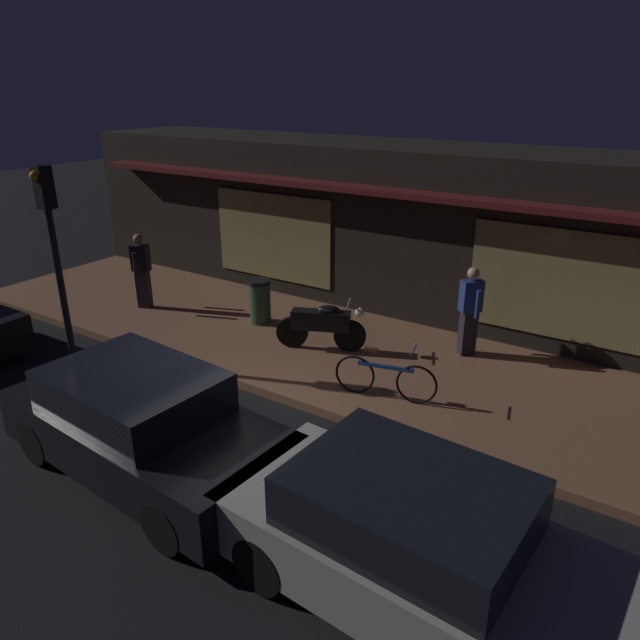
{
  "coord_description": "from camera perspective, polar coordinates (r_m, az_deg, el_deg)",
  "views": [
    {
      "loc": [
        5.08,
        -5.66,
        4.84
      ],
      "look_at": [
        -0.19,
        2.4,
        0.95
      ],
      "focal_mm": 33.11,
      "sensor_mm": 36.0,
      "label": 1
    }
  ],
  "objects": [
    {
      "name": "parked_car_across",
      "position": [
        6.15,
        9.24,
        -20.61
      ],
      "size": [
        4.2,
        2.01,
        1.42
      ],
      "color": "black",
      "rests_on": "ground_plane"
    },
    {
      "name": "trash_bin",
      "position": [
        12.32,
        -5.83,
        1.85
      ],
      "size": [
        0.48,
        0.48,
        0.93
      ],
      "color": "#2D4C33",
      "rests_on": "sidewalk_slab"
    },
    {
      "name": "sidewalk_slab",
      "position": [
        11.11,
        2.51,
        -3.41
      ],
      "size": [
        18.0,
        4.0,
        0.15
      ],
      "primitive_type": "cube",
      "color": "brown",
      "rests_on": "ground_plane"
    },
    {
      "name": "person_bystander",
      "position": [
        10.99,
        14.29,
        1.0
      ],
      "size": [
        0.51,
        0.48,
        1.67
      ],
      "color": "#28232D",
      "rests_on": "sidewalk_slab"
    },
    {
      "name": "traffic_light_pole",
      "position": [
        10.96,
        -24.5,
        7.59
      ],
      "size": [
        0.24,
        0.33,
        3.6
      ],
      "color": "black",
      "rests_on": "ground_plane"
    },
    {
      "name": "motorcycle",
      "position": [
        10.99,
        0.26,
        -0.42
      ],
      "size": [
        1.61,
        0.86,
        0.97
      ],
      "color": "black",
      "rests_on": "sidewalk_slab"
    },
    {
      "name": "ground_plane",
      "position": [
        9.01,
        -7.51,
        -10.69
      ],
      "size": [
        60.0,
        60.0,
        0.0
      ],
      "primitive_type": "plane",
      "color": "black"
    },
    {
      "name": "parked_car_far",
      "position": [
        8.15,
        -16.83,
        -9.56
      ],
      "size": [
        4.22,
        2.05,
        1.42
      ],
      "color": "black",
      "rests_on": "ground_plane"
    },
    {
      "name": "storefront_building",
      "position": [
        13.42,
        10.16,
        8.59
      ],
      "size": [
        18.0,
        3.3,
        3.6
      ],
      "color": "black",
      "rests_on": "ground_plane"
    },
    {
      "name": "person_photographer",
      "position": [
        13.56,
        -16.87,
        4.71
      ],
      "size": [
        0.44,
        0.6,
        1.67
      ],
      "color": "#28232D",
      "rests_on": "sidewalk_slab"
    },
    {
      "name": "bicycle_parked",
      "position": [
        9.4,
        6.3,
        -5.57
      ],
      "size": [
        1.63,
        0.51,
        0.91
      ],
      "color": "black",
      "rests_on": "sidewalk_slab"
    }
  ]
}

